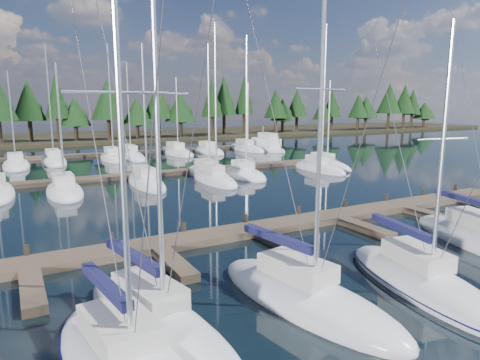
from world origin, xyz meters
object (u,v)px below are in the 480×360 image
motor_yacht_right (266,147)px  front_sailboat_3 (304,297)px  front_sailboat_2 (157,324)px  front_sailboat_4 (422,283)px  main_dock (259,232)px

motor_yacht_right → front_sailboat_3: bearing=-120.3°
front_sailboat_2 → front_sailboat_4: 10.82m
main_dock → front_sailboat_2: bearing=-138.9°
main_dock → front_sailboat_3: 8.66m
main_dock → front_sailboat_4: (2.17, -9.41, 0.07)m
front_sailboat_4 → motor_yacht_right: bearing=65.3°
front_sailboat_2 → front_sailboat_3: bearing=-7.8°
front_sailboat_3 → front_sailboat_4: bearing=-13.9°
front_sailboat_3 → front_sailboat_2: bearing=172.2°
front_sailboat_2 → front_sailboat_3: size_ratio=0.98×
front_sailboat_2 → motor_yacht_right: (32.06, 44.53, 0.21)m
main_dock → motor_yacht_right: (23.60, 37.13, 0.30)m
main_dock → front_sailboat_4: size_ratio=3.87×
main_dock → front_sailboat_3: (-2.89, -8.16, 0.09)m
main_dock → front_sailboat_4: bearing=-77.0°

